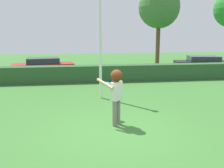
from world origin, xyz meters
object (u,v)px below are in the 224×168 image
Objects in this scene: person at (116,89)px; lamppost at (100,31)px; frisbee at (106,83)px; parked_car_black at (203,63)px; parked_car_red at (43,66)px; willow_tree at (159,8)px.

person is 3.90m from lamppost.
frisbee is 0.05× the size of lamppost.
person reaches higher than parked_car_black.
lamppost is 7.97m from parked_car_red.
frisbee is (-0.24, 0.77, 0.03)m from person.
frisbee is 12.61m from parked_car_black.
person is at bearing -70.71° from parked_car_red.
lamppost is at bearing -142.45° from parked_car_black.
willow_tree is at bearing 114.30° from parked_car_black.
parked_car_black is (8.51, 6.54, -2.31)m from lamppost.
willow_tree reaches higher than parked_car_black.
parked_car_red and parked_car_black have the same top height.
person is 0.34× the size of lamppost.
frisbee is at bearing -132.91° from parked_car_black.
lamppost is 10.98m from parked_car_black.
parked_car_black is (8.58, 9.23, -0.53)m from frisbee.
person is at bearing -113.11° from willow_tree.
parked_car_red is 11.94m from parked_car_black.
parked_car_red is (-3.43, 6.82, -2.31)m from lamppost.
frisbee is 0.04× the size of willow_tree.
lamppost is 1.21× the size of parked_car_black.
willow_tree is (6.25, 14.64, 4.02)m from person.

